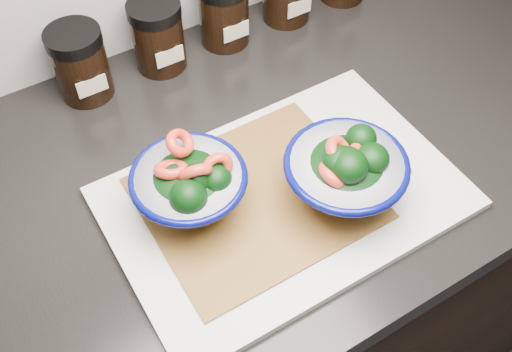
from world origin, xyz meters
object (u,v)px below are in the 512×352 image
cutting_board (284,198)px  bowl_left (190,187)px  spice_jar_b (158,35)px  spice_jar_c (224,11)px  spice_jar_a (80,64)px  bowl_right (346,173)px

cutting_board → bowl_left: 0.13m
cutting_board → bowl_left: size_ratio=3.10×
spice_jar_b → spice_jar_c: (0.12, 0.00, 0.00)m
spice_jar_a → bowl_right: bearing=-61.4°
cutting_board → spice_jar_c: size_ratio=3.98×
cutting_board → bowl_right: bearing=-36.3°
cutting_board → spice_jar_b: (-0.02, 0.33, 0.05)m
bowl_right → spice_jar_c: bearing=84.2°
spice_jar_c → cutting_board: bearing=-106.4°
bowl_right → spice_jar_a: bearing=118.6°
spice_jar_c → bowl_left: bearing=-125.9°
spice_jar_b → cutting_board: bearing=-86.7°
spice_jar_c → spice_jar_b: bearing=180.0°
bowl_left → spice_jar_c: bearing=54.1°
spice_jar_b → spice_jar_c: bearing=0.0°
bowl_left → spice_jar_c: (0.21, 0.29, -0.00)m
spice_jar_a → spice_jar_b: 0.13m
bowl_right → spice_jar_b: bearing=101.9°
spice_jar_a → cutting_board: bearing=-66.4°
cutting_board → bowl_right: 0.10m
bowl_left → cutting_board: bearing=-19.8°
bowl_left → spice_jar_c: bowl_left is taller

